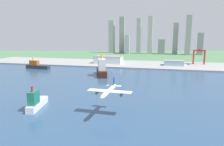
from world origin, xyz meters
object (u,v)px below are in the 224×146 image
Objects in this scene: ferry_boat at (36,102)px; warehouse_annex at (174,63)px; cargo_ship at (102,69)px; warehouse_main at (108,60)px; container_barge at (37,66)px; port_crane_red at (199,53)px; airplane_landing at (109,91)px.

ferry_boat reaches higher than warehouse_annex.
cargo_ship reaches higher than warehouse_annex.
warehouse_main is (-28.49, 152.16, 0.63)m from cargo_ship.
container_barge is at bearing 123.91° from ferry_boat.
warehouse_main is (-221.05, -36.93, -18.37)m from port_crane_red.
airplane_landing is at bearing -44.66° from container_barge.
airplane_landing is 0.75× the size of container_barge.
warehouse_annex is at bearing 67.08° from ferry_boat.
airplane_landing is 192.57m from cargo_ship.
ferry_boat reaches higher than warehouse_main.
warehouse_main is at bearing 100.61° from cargo_ship.
warehouse_annex is at bearing 49.26° from cargo_ship.
cargo_ship is 165.96m from container_barge.
port_crane_red is (192.55, 189.09, 19.01)m from cargo_ship.
cargo_ship is at bearing -130.74° from warehouse_annex.
warehouse_annex is (292.77, 113.17, 1.67)m from container_barge.
port_crane_red reaches higher than ferry_boat.
container_barge is 384.57m from port_crane_red.
ferry_boat is at bearing -86.97° from warehouse_main.
ferry_boat is at bearing -93.34° from cargo_ship.
cargo_ship reaches higher than warehouse_main.
ferry_boat is at bearing -178.25° from airplane_landing.
airplane_landing is 315.37m from container_barge.
ferry_boat is at bearing -112.92° from warehouse_annex.
cargo_ship is at bearing 109.12° from airplane_landing.
warehouse_annex is (68.73, 334.58, -13.79)m from airplane_landing.
airplane_landing is at bearing 1.75° from ferry_boat.
warehouse_main is at bearing 105.32° from airplane_landing.
airplane_landing reaches higher than warehouse_annex.
port_crane_red is (203.27, 372.99, 23.11)m from ferry_boat.
cargo_ship is 0.91× the size of warehouse_main.
ferry_boat is 0.95× the size of port_crane_red.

